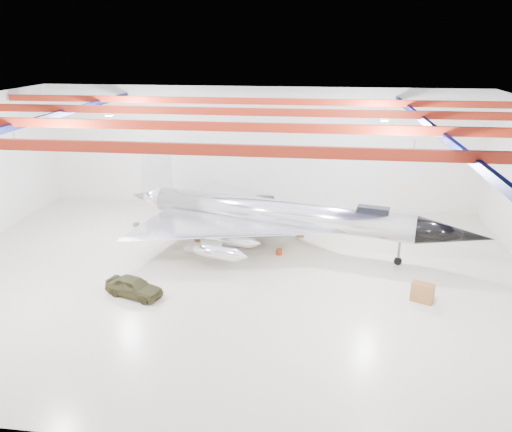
# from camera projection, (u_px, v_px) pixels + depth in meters

# --- Properties ---
(floor) EXTENTS (40.00, 40.00, 0.00)m
(floor) POSITION_uv_depth(u_px,v_px,m) (230.00, 275.00, 33.42)
(floor) COLOR beige
(floor) RESTS_ON ground
(wall_back) EXTENTS (40.00, 0.00, 40.00)m
(wall_back) POSITION_uv_depth(u_px,v_px,m) (258.00, 148.00, 45.61)
(wall_back) COLOR silver
(wall_back) RESTS_ON floor
(ceiling) EXTENTS (40.00, 40.00, 0.00)m
(ceiling) POSITION_uv_depth(u_px,v_px,m) (226.00, 108.00, 29.75)
(ceiling) COLOR #0A0F38
(ceiling) RESTS_ON wall_back
(ceiling_structure) EXTENTS (39.50, 29.50, 1.08)m
(ceiling_structure) POSITION_uv_depth(u_px,v_px,m) (227.00, 120.00, 29.97)
(ceiling_structure) COLOR maroon
(ceiling_structure) RESTS_ON ceiling
(jet_aircraft) EXTENTS (27.15, 18.91, 7.50)m
(jet_aircraft) POSITION_uv_depth(u_px,v_px,m) (278.00, 216.00, 37.05)
(jet_aircraft) COLOR silver
(jet_aircraft) RESTS_ON floor
(jeep) EXTENTS (3.94, 2.54, 1.25)m
(jeep) POSITION_uv_depth(u_px,v_px,m) (134.00, 287.00, 30.44)
(jeep) COLOR #3C3A1E
(jeep) RESTS_ON floor
(desk) EXTENTS (1.44, 1.13, 1.18)m
(desk) POSITION_uv_depth(u_px,v_px,m) (422.00, 293.00, 29.80)
(desk) COLOR brown
(desk) RESTS_ON floor
(crate_ply) EXTENTS (0.61, 0.51, 0.39)m
(crate_ply) POSITION_uv_depth(u_px,v_px,m) (198.00, 238.00, 38.96)
(crate_ply) COLOR olive
(crate_ply) RESTS_ON floor
(toolbox_red) EXTENTS (0.56, 0.49, 0.33)m
(toolbox_red) POSITION_uv_depth(u_px,v_px,m) (237.00, 227.00, 41.32)
(toolbox_red) COLOR #A83010
(toolbox_red) RESTS_ON floor
(parts_bin) EXTENTS (0.61, 0.53, 0.37)m
(parts_bin) POSITION_uv_depth(u_px,v_px,m) (300.00, 235.00, 39.73)
(parts_bin) COLOR olive
(parts_bin) RESTS_ON floor
(crate_small) EXTENTS (0.45, 0.37, 0.30)m
(crate_small) POSITION_uv_depth(u_px,v_px,m) (136.00, 225.00, 42.00)
(crate_small) COLOR #59595B
(crate_small) RESTS_ON floor
(tool_chest) EXTENTS (0.55, 0.55, 0.40)m
(tool_chest) POSITION_uv_depth(u_px,v_px,m) (279.00, 252.00, 36.47)
(tool_chest) COLOR #A83010
(tool_chest) RESTS_ON floor
(oil_barrel) EXTENTS (0.57, 0.49, 0.35)m
(oil_barrel) POSITION_uv_depth(u_px,v_px,m) (248.00, 245.00, 37.79)
(oil_barrel) COLOR olive
(oil_barrel) RESTS_ON floor
(spares_box) EXTENTS (0.56, 0.56, 0.40)m
(spares_box) POSITION_uv_depth(u_px,v_px,m) (254.00, 225.00, 41.66)
(spares_box) COLOR #59595B
(spares_box) RESTS_ON floor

